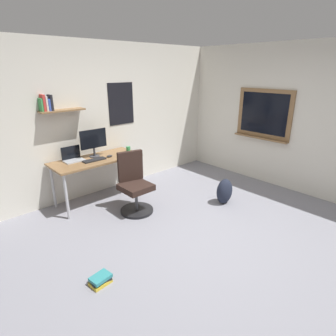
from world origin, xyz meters
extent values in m
plane|color=gray|center=(0.00, 0.00, 0.00)|extent=(5.20, 5.20, 0.00)
cube|color=silver|center=(0.00, 2.45, 1.30)|extent=(5.00, 0.10, 2.60)
cube|color=olive|center=(-0.84, 2.30, 1.55)|extent=(0.68, 0.20, 0.02)
cube|color=black|center=(0.29, 2.39, 1.55)|extent=(0.52, 0.01, 0.74)
cube|color=#3D934C|center=(-1.14, 2.33, 1.66)|extent=(0.02, 0.14, 0.19)
cube|color=#C63833|center=(-1.10, 2.33, 1.68)|extent=(0.04, 0.14, 0.24)
cube|color=silver|center=(-1.07, 2.33, 1.67)|extent=(0.03, 0.14, 0.22)
cube|color=#3851B2|center=(-1.03, 2.33, 1.65)|extent=(0.03, 0.14, 0.17)
cube|color=black|center=(-0.99, 2.33, 1.68)|extent=(0.03, 0.14, 0.23)
cube|color=silver|center=(2.45, 0.00, 1.30)|extent=(0.10, 5.00, 2.60)
cube|color=olive|center=(2.38, 0.72, 1.35)|extent=(0.04, 1.10, 0.90)
cube|color=black|center=(2.37, 0.72, 1.35)|extent=(0.01, 0.94, 0.76)
cube|color=olive|center=(2.34, 0.72, 0.89)|extent=(0.12, 1.10, 0.03)
cube|color=olive|center=(-0.48, 2.05, 0.74)|extent=(1.45, 0.63, 0.03)
cylinder|color=#B7B7BC|center=(-1.14, 1.80, 0.36)|extent=(0.04, 0.04, 0.72)
cylinder|color=#B7B7BC|center=(0.18, 1.80, 0.36)|extent=(0.04, 0.04, 0.72)
cylinder|color=#B7B7BC|center=(-1.14, 2.31, 0.36)|extent=(0.04, 0.04, 0.72)
cylinder|color=#B7B7BC|center=(0.18, 2.31, 0.36)|extent=(0.04, 0.04, 0.72)
cylinder|color=black|center=(-0.25, 1.28, 0.02)|extent=(0.52, 0.52, 0.04)
cylinder|color=#4C4C51|center=(-0.25, 1.28, 0.21)|extent=(0.05, 0.05, 0.34)
cube|color=black|center=(-0.25, 1.28, 0.42)|extent=(0.44, 0.44, 0.09)
cube|color=black|center=(-0.20, 1.48, 0.71)|extent=(0.41, 0.16, 0.48)
cube|color=#ADAFB5|center=(-0.81, 2.16, 0.77)|extent=(0.31, 0.21, 0.02)
cube|color=black|center=(-0.81, 2.26, 0.88)|extent=(0.31, 0.01, 0.21)
cylinder|color=#38383D|center=(-0.44, 2.16, 0.76)|extent=(0.17, 0.17, 0.01)
cylinder|color=#38383D|center=(-0.44, 2.16, 0.84)|extent=(0.03, 0.03, 0.14)
cube|color=black|center=(-0.44, 2.15, 1.07)|extent=(0.46, 0.02, 0.31)
cube|color=black|center=(-0.55, 1.97, 0.77)|extent=(0.37, 0.13, 0.02)
ellipsoid|color=#262628|center=(-0.27, 1.97, 0.77)|extent=(0.10, 0.06, 0.03)
cylinder|color=#338C4C|center=(0.14, 2.02, 0.80)|extent=(0.08, 0.08, 0.09)
ellipsoid|color=#1E2333|center=(1.02, 0.53, 0.22)|extent=(0.32, 0.22, 0.43)
cube|color=gold|center=(-1.48, 0.26, 0.02)|extent=(0.22, 0.17, 0.04)
cube|color=black|center=(-1.47, 0.28, 0.05)|extent=(0.23, 0.17, 0.02)
cube|color=teal|center=(-1.48, 0.26, 0.08)|extent=(0.23, 0.18, 0.04)
camera|label=1|loc=(-2.55, -1.97, 2.16)|focal=29.79mm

